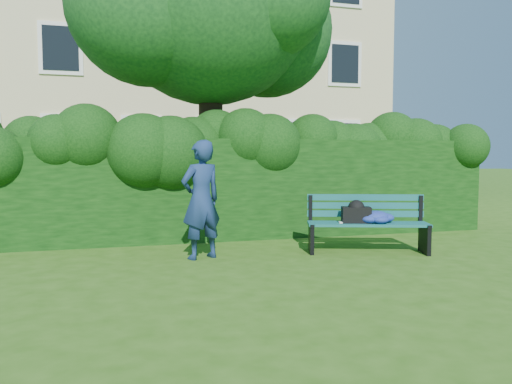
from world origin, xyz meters
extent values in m
plane|color=#2E5913|center=(0.00, 0.00, 0.00)|extent=(80.00, 80.00, 0.00)
cube|color=beige|center=(0.00, 14.00, 6.00)|extent=(16.00, 8.00, 12.00)
cube|color=white|center=(-3.60, 9.98, 2.00)|extent=(1.30, 0.08, 1.60)
cube|color=black|center=(-3.60, 9.94, 2.00)|extent=(1.05, 0.04, 1.35)
cube|color=white|center=(-1.20, 9.98, 2.00)|extent=(1.30, 0.08, 1.60)
cube|color=black|center=(-1.20, 9.94, 2.00)|extent=(1.05, 0.04, 1.35)
cube|color=white|center=(1.20, 9.98, 2.00)|extent=(1.30, 0.08, 1.60)
cube|color=black|center=(1.20, 9.94, 2.00)|extent=(1.05, 0.04, 1.35)
cube|color=white|center=(3.60, 9.98, 2.00)|extent=(1.30, 0.08, 1.60)
cube|color=black|center=(3.60, 9.94, 2.00)|extent=(1.05, 0.04, 1.35)
cube|color=white|center=(6.00, 9.98, 2.00)|extent=(1.30, 0.08, 1.60)
cube|color=black|center=(6.00, 9.94, 2.00)|extent=(1.05, 0.04, 1.35)
cube|color=white|center=(-3.60, 9.98, 4.80)|extent=(1.30, 0.08, 1.60)
cube|color=black|center=(-3.60, 9.94, 4.80)|extent=(1.05, 0.04, 1.35)
cube|color=white|center=(-1.20, 9.98, 4.80)|extent=(1.30, 0.08, 1.60)
cube|color=black|center=(-1.20, 9.94, 4.80)|extent=(1.05, 0.04, 1.35)
cube|color=white|center=(1.20, 9.98, 4.80)|extent=(1.30, 0.08, 1.60)
cube|color=black|center=(1.20, 9.94, 4.80)|extent=(1.05, 0.04, 1.35)
cube|color=white|center=(3.60, 9.98, 4.80)|extent=(1.30, 0.08, 1.60)
cube|color=black|center=(3.60, 9.94, 4.80)|extent=(1.05, 0.04, 1.35)
cube|color=white|center=(6.00, 9.98, 4.80)|extent=(1.30, 0.08, 1.60)
cube|color=black|center=(6.00, 9.94, 4.80)|extent=(1.05, 0.04, 1.35)
cube|color=black|center=(0.00, 2.20, 0.90)|extent=(10.00, 1.00, 1.80)
cylinder|color=black|center=(-0.22, 3.12, 2.23)|extent=(0.47, 0.47, 4.45)
sphere|color=#133B19|center=(1.08, 3.52, 4.10)|extent=(2.72, 2.72, 2.72)
sphere|color=#133B19|center=(-1.42, 2.82, 4.28)|extent=(2.99, 2.99, 2.99)
cube|color=#0F4D4F|center=(1.62, -0.01, 0.45)|extent=(1.78, 0.68, 0.04)
cube|color=#0F4D4F|center=(1.66, 0.11, 0.45)|extent=(1.78, 0.68, 0.04)
cube|color=#0F4D4F|center=(1.70, 0.22, 0.45)|extent=(1.78, 0.68, 0.04)
cube|color=#0F4D4F|center=(1.74, 0.33, 0.45)|extent=(1.78, 0.68, 0.04)
cube|color=#0F4D4F|center=(1.76, 0.41, 0.58)|extent=(1.76, 0.61, 0.10)
cube|color=#0F4D4F|center=(1.77, 0.42, 0.71)|extent=(1.76, 0.61, 0.10)
cube|color=#0F4D4F|center=(1.77, 0.43, 0.84)|extent=(1.76, 0.61, 0.10)
cube|color=black|center=(0.85, 0.44, 0.22)|extent=(0.21, 0.49, 0.44)
cube|color=black|center=(0.93, 0.68, 0.65)|extent=(0.08, 0.08, 0.45)
cube|color=black|center=(0.84, 0.39, 0.44)|extent=(0.19, 0.42, 0.05)
cube|color=black|center=(2.51, -0.11, 0.22)|extent=(0.21, 0.49, 0.44)
cube|color=black|center=(2.59, 0.14, 0.65)|extent=(0.08, 0.08, 0.45)
cube|color=black|center=(2.49, -0.16, 0.44)|extent=(0.19, 0.42, 0.05)
cube|color=white|center=(1.32, 0.23, 0.48)|extent=(0.21, 0.18, 0.02)
cube|color=black|center=(1.51, 0.22, 0.59)|extent=(0.50, 0.38, 0.24)
imported|color=navy|center=(-0.88, 0.44, 0.87)|extent=(0.74, 0.61, 1.73)
camera|label=1|loc=(-2.09, -6.73, 1.52)|focal=35.00mm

